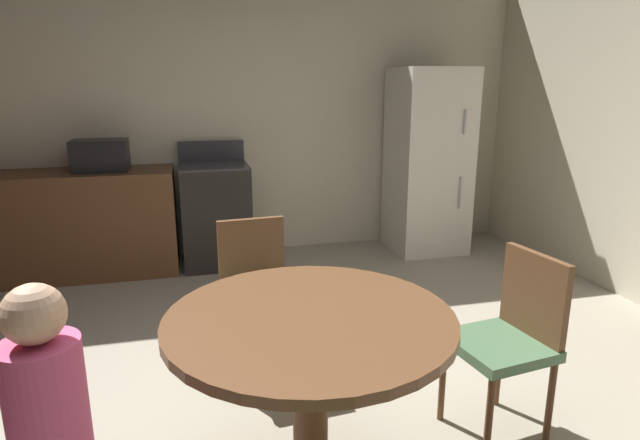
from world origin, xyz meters
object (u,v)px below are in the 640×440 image
object	(u,v)px
refrigerator	(428,162)
chair_north	(257,287)
chair_east	(511,333)
dining_table	(310,354)
oven_range	(216,214)
microwave	(100,155)

from	to	relation	value
refrigerator	chair_north	world-z (taller)	refrigerator
refrigerator	chair_east	world-z (taller)	refrigerator
chair_east	chair_north	distance (m)	1.36
dining_table	refrigerator	bearing A→B (deg)	57.28
oven_range	microwave	world-z (taller)	microwave
oven_range	chair_east	xyz separation A→B (m)	(1.17, -2.80, 0.03)
microwave	dining_table	distance (m)	3.16
chair_north	refrigerator	bearing A→B (deg)	129.72
refrigerator	chair_east	xyz separation A→B (m)	(-0.87, -2.74, -0.38)
chair_north	dining_table	bearing A→B (deg)	0.00
microwave	chair_east	bearing A→B (deg)	-53.04
microwave	chair_north	world-z (taller)	microwave
dining_table	chair_north	world-z (taller)	chair_north
oven_range	dining_table	xyz separation A→B (m)	(0.20, -2.93, 0.13)
chair_east	refrigerator	bearing A→B (deg)	-115.21
chair_east	dining_table	bearing A→B (deg)	-0.00
refrigerator	chair_north	xyz separation A→B (m)	(-1.93, -1.89, -0.38)
oven_range	chair_north	distance (m)	1.95
dining_table	chair_north	distance (m)	0.99
refrigerator	dining_table	distance (m)	3.43
chair_north	microwave	bearing A→B (deg)	-156.49
refrigerator	chair_north	size ratio (longest dim) A/B	2.02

